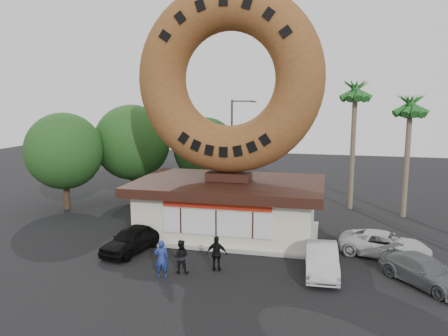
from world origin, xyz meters
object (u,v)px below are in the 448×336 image
(person_center, at_px, (181,256))
(donut_shop, at_px, (229,205))
(giant_donut, at_px, (229,79))
(person_left, at_px, (162,259))
(person_right, at_px, (217,254))
(car_black, at_px, (132,239))
(car_white, at_px, (385,244))
(car_silver, at_px, (322,259))
(street_lamp, at_px, (234,143))
(car_grey, at_px, (424,271))

(person_center, bearing_deg, donut_shop, -104.81)
(giant_donut, distance_m, person_left, 11.08)
(person_left, bearing_deg, person_right, -163.49)
(car_black, bearing_deg, car_white, 22.75)
(donut_shop, xyz_separation_m, person_left, (-1.57, -7.07, -0.88))
(car_white, bearing_deg, car_silver, 147.53)
(car_black, bearing_deg, street_lamp, 92.17)
(car_silver, bearing_deg, person_left, -166.52)
(car_grey, bearing_deg, giant_donut, 113.11)
(donut_shop, relative_size, street_lamp, 1.40)
(giant_donut, relative_size, car_grey, 2.56)
(person_right, distance_m, car_grey, 9.37)
(giant_donut, height_order, car_black, giant_donut)
(car_white, bearing_deg, street_lamp, 55.46)
(street_lamp, relative_size, car_black, 1.98)
(person_center, bearing_deg, person_right, -166.00)
(donut_shop, bearing_deg, car_black, -135.59)
(street_lamp, height_order, car_white, street_lamp)
(street_lamp, height_order, car_silver, street_lamp)
(street_lamp, bearing_deg, person_right, -80.73)
(person_left, height_order, car_white, person_left)
(person_right, relative_size, car_grey, 0.40)
(street_lamp, bearing_deg, car_grey, -51.79)
(person_left, bearing_deg, giant_donut, -115.61)
(giant_donut, bearing_deg, car_black, -135.48)
(person_right, distance_m, car_silver, 4.96)
(giant_donut, bearing_deg, person_right, -82.89)
(giant_donut, relative_size, street_lamp, 1.37)
(person_right, height_order, car_grey, person_right)
(car_black, height_order, car_silver, same)
(person_right, xyz_separation_m, car_white, (8.07, 3.94, -0.23))
(car_grey, bearing_deg, car_silver, 137.36)
(car_grey, bearing_deg, car_black, 136.85)
(giant_donut, bearing_deg, car_white, -11.85)
(person_center, distance_m, car_black, 4.07)
(car_silver, bearing_deg, car_black, 173.15)
(car_black, xyz_separation_m, car_silver, (9.98, -0.62, -0.00))
(person_right, xyz_separation_m, car_silver, (4.88, 0.86, -0.17))
(person_left, bearing_deg, person_center, -148.03)
(person_center, xyz_separation_m, car_silver, (6.49, 1.47, -0.12))
(donut_shop, distance_m, street_lamp, 10.54)
(donut_shop, height_order, giant_donut, giant_donut)
(person_right, distance_m, car_white, 8.98)
(person_left, bearing_deg, street_lamp, -102.15)
(car_grey, relative_size, car_white, 0.93)
(car_grey, height_order, car_white, car_white)
(person_left, bearing_deg, car_grey, 176.40)
(street_lamp, xyz_separation_m, person_center, (0.97, -16.40, -3.67))
(car_white, bearing_deg, donut_shop, 91.76)
(giant_donut, height_order, car_silver, giant_donut)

